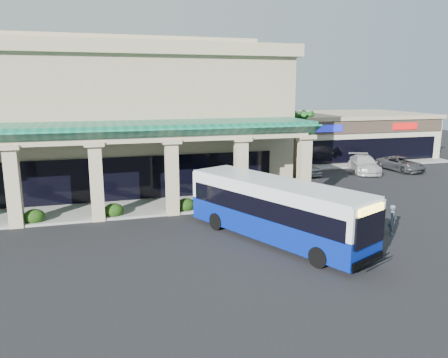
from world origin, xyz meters
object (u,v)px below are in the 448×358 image
object	(u,v)px
pedestrian	(393,220)
car_silver	(303,167)
transit_bus	(275,211)
car_gray	(400,164)
car_red	(364,164)

from	to	relation	value
pedestrian	car_silver	world-z (taller)	pedestrian
transit_bus	car_gray	distance (m)	23.96
car_silver	pedestrian	bearing A→B (deg)	-108.25
transit_bus	car_red	size ratio (longest dim) A/B	2.10
transit_bus	pedestrian	distance (m)	6.61
car_red	car_gray	distance (m)	3.82
car_silver	car_red	bearing A→B (deg)	-15.21
pedestrian	car_silver	xyz separation A→B (m)	(2.76, 16.38, -0.10)
transit_bus	car_gray	bearing A→B (deg)	12.47
transit_bus	car_silver	world-z (taller)	transit_bus
transit_bus	car_silver	xyz separation A→B (m)	(9.26, 15.46, -0.85)
transit_bus	pedestrian	size ratio (longest dim) A/B	6.87
car_silver	car_gray	xyz separation A→B (m)	(9.80, -0.97, -0.05)
transit_bus	car_silver	size ratio (longest dim) A/B	2.65
pedestrian	car_silver	bearing A→B (deg)	14.44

